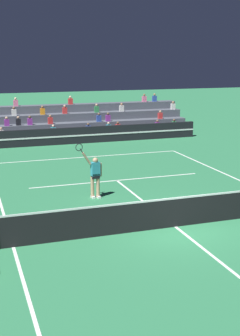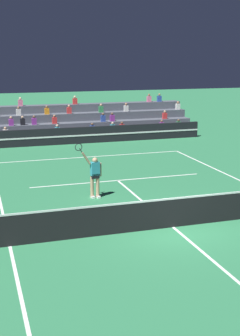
# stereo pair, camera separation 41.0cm
# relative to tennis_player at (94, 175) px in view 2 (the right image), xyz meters

# --- Properties ---
(ground_plane) EXTENTS (120.00, 120.00, 0.00)m
(ground_plane) POSITION_rel_tennis_player_xyz_m (1.72, -4.10, -0.98)
(ground_plane) COLOR #2D7A4C
(court_lines) EXTENTS (11.10, 23.90, 0.01)m
(court_lines) POSITION_rel_tennis_player_xyz_m (1.72, -4.10, -0.98)
(court_lines) COLOR white
(court_lines) RESTS_ON ground
(tennis_net) EXTENTS (12.00, 0.10, 1.10)m
(tennis_net) POSITION_rel_tennis_player_xyz_m (1.72, -4.10, -0.44)
(tennis_net) COLOR #2D6B38
(tennis_net) RESTS_ON ground
(sponsor_banner_wall) EXTENTS (18.00, 0.26, 1.10)m
(sponsor_banner_wall) POSITION_rel_tennis_player_xyz_m (1.72, 12.10, -0.43)
(sponsor_banner_wall) COLOR black
(sponsor_banner_wall) RESTS_ON ground
(bleacher_stand) EXTENTS (18.61, 3.80, 2.83)m
(bleacher_stand) POSITION_rel_tennis_player_xyz_m (1.71, 15.27, -0.15)
(bleacher_stand) COLOR #4C515B
(bleacher_stand) RESTS_ON ground
(tennis_player) EXTENTS (1.18, 0.32, 2.41)m
(tennis_player) POSITION_rel_tennis_player_xyz_m (0.00, 0.00, 0.00)
(tennis_player) COLOR tan
(tennis_player) RESTS_ON ground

